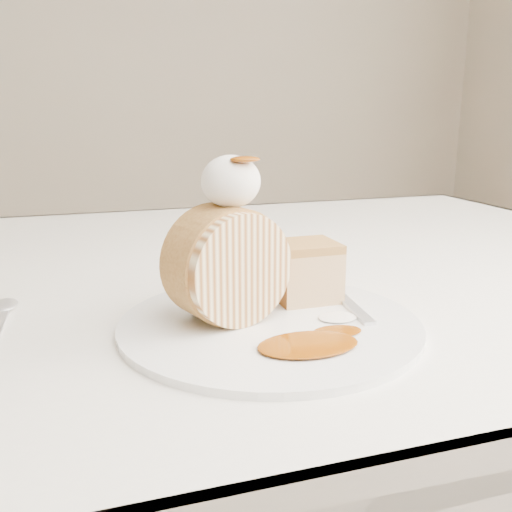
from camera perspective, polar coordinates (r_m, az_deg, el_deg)
name	(u,v)px	position (r m, az deg, el deg)	size (l,w,h in m)	color
table	(195,331)	(0.76, -6.17, -7.50)	(1.40, 0.90, 0.75)	silver
plate	(270,324)	(0.53, 1.38, -6.82)	(0.28, 0.28, 0.01)	white
roulade_slice	(228,265)	(0.51, -2.84, -0.95)	(0.10, 0.10, 0.06)	beige
cake_chunk	(306,275)	(0.58, 4.98, -1.88)	(0.06, 0.06, 0.05)	#B18543
whipped_cream	(231,181)	(0.51, -2.53, 7.46)	(0.05, 0.05, 0.05)	white
caramel_drizzle	(245,152)	(0.49, -1.11, 10.33)	(0.03, 0.02, 0.01)	#7F3905
caramel_pool	(308,344)	(0.47, 5.23, -8.77)	(0.09, 0.06, 0.00)	#7F3905
fork	(348,303)	(0.57, 9.18, -4.65)	(0.02, 0.16, 0.00)	silver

